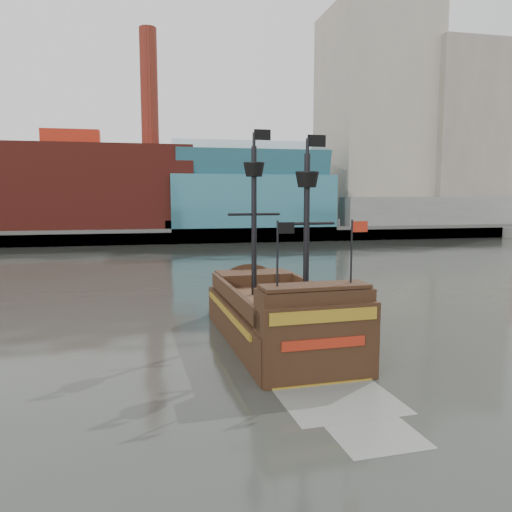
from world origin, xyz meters
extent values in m
plane|color=#242722|center=(0.00, 0.00, 0.00)|extent=(400.00, 400.00, 0.00)
cube|color=slate|center=(0.00, 92.00, 1.00)|extent=(220.00, 60.00, 2.00)
cube|color=#4C4C49|center=(0.00, 62.50, 1.30)|extent=(220.00, 1.00, 2.60)
cube|color=maroon|center=(-22.00, 72.00, 9.50)|extent=(42.00, 18.00, 15.00)
cube|color=#2D6979|center=(10.00, 70.00, 7.00)|extent=(30.00, 16.00, 10.00)
cube|color=#A69A89|center=(40.00, 80.00, 25.00)|extent=(20.00, 22.00, 46.00)
cube|color=gray|center=(58.00, 76.00, 21.00)|extent=(18.00, 18.00, 38.00)
cube|color=#A69A89|center=(50.00, 97.00, 28.00)|extent=(24.00, 20.00, 52.00)
cube|color=slate|center=(48.00, 66.00, 5.00)|extent=(40.00, 6.00, 6.00)
cylinder|color=maroon|center=(-8.00, 74.00, 28.00)|extent=(3.20, 3.20, 22.00)
cube|color=#2D6979|center=(10.00, 70.00, 15.00)|extent=(28.00, 14.94, 8.78)
cube|color=slate|center=(78.00, 82.00, 3.50)|extent=(4.00, 4.00, 3.00)
cube|color=#A3281B|center=(75.00, 82.00, 33.00)|extent=(5.00, 2.50, 2.50)
cube|color=#A3281B|center=(85.00, 92.00, 27.00)|extent=(5.00, 2.50, 2.50)
cube|color=black|center=(-1.90, 2.97, 0.67)|extent=(6.19, 13.64, 2.90)
cube|color=#452D19|center=(-1.90, 2.97, 2.29)|extent=(5.57, 12.28, 0.34)
cube|color=black|center=(-2.15, 8.32, 2.68)|extent=(4.86, 2.89, 1.12)
cube|color=black|center=(-1.64, -2.84, 3.13)|extent=(5.38, 2.03, 2.01)
cube|color=black|center=(-1.59, -3.86, 1.34)|extent=(5.48, 0.53, 4.47)
cube|color=olive|center=(-1.59, -4.02, 3.13)|extent=(5.03, 0.32, 0.56)
cube|color=#9C2211|center=(-1.59, -4.02, 1.90)|extent=(3.91, 0.27, 0.45)
cylinder|color=black|center=(-2.87, 4.60, 6.81)|extent=(0.33, 0.33, 8.71)
cylinder|color=black|center=(-0.81, 1.00, 6.48)|extent=(0.33, 0.33, 8.04)
cone|color=black|center=(-2.87, 4.60, 9.83)|extent=(1.28, 1.28, 0.78)
cone|color=black|center=(-0.81, 1.00, 9.16)|extent=(1.28, 1.28, 0.78)
cube|color=black|center=(-2.37, 4.62, 11.84)|extent=(1.01, 0.08, 0.61)
cube|color=black|center=(-0.31, 1.03, 11.17)|extent=(1.01, 0.08, 0.61)
cube|color=gray|center=(-1.51, -5.74, 0.01)|extent=(4.93, 4.23, 0.02)
camera|label=1|loc=(-9.03, -24.11, 8.37)|focal=35.00mm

